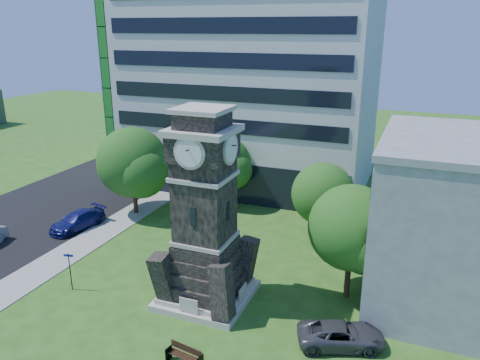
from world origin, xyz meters
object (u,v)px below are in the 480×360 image
at_px(street_sign, 70,267).
at_px(car_east_lot, 341,335).
at_px(car_street_north, 77,220).
at_px(park_bench, 185,355).
at_px(clock_tower, 205,222).

bearing_deg(street_sign, car_east_lot, -11.77).
distance_m(car_east_lot, street_sign, 17.51).
bearing_deg(car_street_north, park_bench, -22.71).
distance_m(car_street_north, street_sign, 10.30).
relative_size(clock_tower, park_bench, 6.28).
distance_m(clock_tower, car_street_north, 16.66).
height_order(clock_tower, street_sign, clock_tower).
height_order(car_street_north, park_bench, car_street_north).
xyz_separation_m(car_street_north, car_east_lot, (23.77, -7.23, -0.08)).
xyz_separation_m(clock_tower, car_east_lot, (8.78, -1.55, -4.63)).
distance_m(clock_tower, street_sign, 9.71).
height_order(clock_tower, park_bench, clock_tower).
xyz_separation_m(car_east_lot, street_sign, (-17.46, -0.86, 1.00)).
relative_size(car_street_north, car_east_lot, 1.07).
relative_size(car_street_north, street_sign, 1.90).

